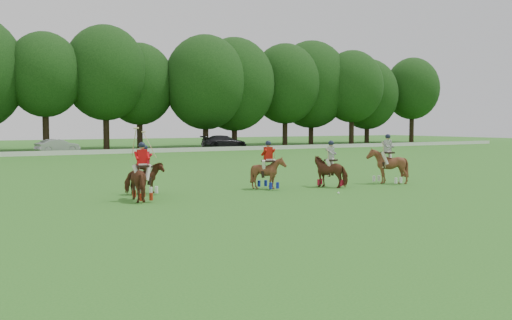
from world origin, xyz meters
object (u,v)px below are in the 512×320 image
polo_red_a (142,180)px  polo_stripe_b (387,166)px  car_right (224,142)px  polo_red_b (145,177)px  polo_ball (338,193)px  polo_red_c (268,172)px  polo_stripe_a (331,171)px  car_mid (58,146)px

polo_red_a → polo_stripe_b: 12.58m
car_right → polo_stripe_b: (-10.28, -38.63, 0.12)m
polo_red_b → polo_ball: 8.22m
polo_red_c → polo_stripe_b: polo_stripe_b is taller
polo_red_b → polo_stripe_a: size_ratio=1.20×
polo_red_a → polo_red_b: bearing=68.4°
polo_red_c → polo_ball: bearing=-60.4°
car_right → polo_ball: (-14.95, -40.71, -0.74)m
polo_red_c → polo_red_a: bearing=-171.9°
polo_red_c → polo_ball: size_ratio=24.56×
car_mid → polo_stripe_b: polo_stripe_b is taller
polo_stripe_a → polo_stripe_b: polo_stripe_b is taller
polo_red_b → car_right: bearing=59.0°
polo_red_a → polo_red_c: polo_red_a is taller
polo_stripe_b → car_right: bearing=75.1°
car_right → polo_red_c: polo_red_c is taller
car_mid → polo_ball: 40.90m
polo_red_a → polo_ball: 8.22m
polo_red_c → polo_ball: (1.69, -2.98, -0.74)m
polo_red_a → polo_ball: size_ratio=31.29×
car_right → polo_red_c: size_ratio=2.45×
polo_stripe_a → polo_ball: polo_stripe_a is taller
car_mid → polo_stripe_a: size_ratio=1.94×
car_right → polo_stripe_a: polo_stripe_a is taller
polo_red_a → polo_ball: (7.91, -2.10, -0.77)m
polo_stripe_a → polo_stripe_b: (3.33, -0.22, 0.13)m
polo_red_b → polo_ball: bearing=-28.9°
polo_red_a → polo_red_b: (0.73, 1.85, -0.09)m
polo_ball → car_right: bearing=69.8°
car_mid → polo_red_c: size_ratio=1.92×
polo_red_a → polo_red_b: polo_red_a is taller
car_right → polo_stripe_b: 39.97m
polo_red_c → polo_stripe_a: polo_red_c is taller
polo_red_a → polo_stripe_b: size_ratio=1.14×
polo_stripe_a → polo_red_b: bearing=169.1°
polo_red_a → polo_stripe_b: (12.58, -0.01, 0.09)m
car_mid → polo_red_a: (-4.04, -38.61, 0.12)m
polo_red_c → polo_red_b: bearing=169.9°
polo_red_b → polo_stripe_b: 12.00m
car_mid → polo_ball: car_mid is taller
polo_red_a → polo_stripe_b: bearing=-0.1°
polo_red_a → polo_red_b: size_ratio=1.07×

